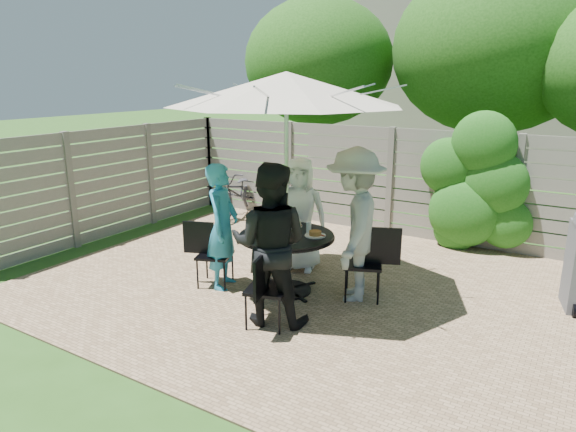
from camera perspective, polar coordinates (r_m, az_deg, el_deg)
The scene contains 21 objects.
backyard_envelope at distance 15.80m, azimuth 21.62°, elevation 13.99°, with size 60.00×60.00×5.00m.
patio_table at distance 6.41m, azimuth -0.17°, elevation -4.03°, with size 1.50×1.50×0.77m.
umbrella at distance 6.06m, azimuth -0.18°, elevation 13.91°, with size 3.56×3.56×2.71m.
chair_back at distance 7.39m, azimuth 1.46°, elevation -3.47°, with size 0.58×0.73×0.95m.
person_back at distance 7.11m, azimuth 1.27°, elevation 0.15°, with size 0.79×0.51×1.61m, color white.
chair_left at distance 6.77m, azimuth -8.20°, elevation -5.63°, with size 0.66×0.54×0.86m.
person_left at distance 6.55m, azimuth -7.28°, elevation -1.21°, with size 0.59×0.39×1.62m, color teal.
chair_front at distance 5.64m, azimuth -2.32°, elevation -9.75°, with size 0.53×0.68×0.89m.
person_front at distance 5.53m, azimuth -2.03°, elevation -3.22°, with size 0.88×0.68×1.80m, color black.
chair_right at distance 6.38m, azimuth 8.40°, elevation -6.78°, with size 0.71×0.58×0.92m.
person_right at distance 6.17m, azimuth 7.38°, elevation -1.04°, with size 1.21×0.69×1.87m, color #9D9F9A.
plate_back at distance 6.67m, azimuth 0.50°, elevation -0.94°, with size 0.26×0.26×0.06m.
plate_left at distance 6.42m, azimuth -3.31°, elevation -1.62°, with size 0.26×0.26×0.06m.
plate_front at distance 6.00m, azimuth -0.91°, elevation -2.81°, with size 0.26×0.26×0.06m.
plate_right at distance 6.27m, azimuth 3.05°, elevation -2.03°, with size 0.26×0.26×0.06m.
glass_back at distance 6.58m, azimuth -0.57°, elevation -0.75°, with size 0.07×0.07×0.14m, color silver.
glass_left at distance 6.28m, azimuth -2.69°, elevation -1.55°, with size 0.07×0.07×0.14m, color silver.
glass_right at distance 6.37m, azimuth 2.32°, elevation -1.31°, with size 0.07×0.07×0.14m, color silver.
syrup_jug at distance 6.38m, azimuth -0.60°, elevation -1.19°, with size 0.09×0.09×0.16m, color #59280C.
coffee_cup at distance 6.51m, azimuth 1.11°, elevation -1.03°, with size 0.08×0.08×0.12m, color #C6B293.
bicycle at distance 10.09m, azimuth -5.52°, elevation 2.61°, with size 0.62×1.78×0.93m, color #333338.
Camera 1 is at (3.04, -5.23, 2.64)m, focal length 32.00 mm.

